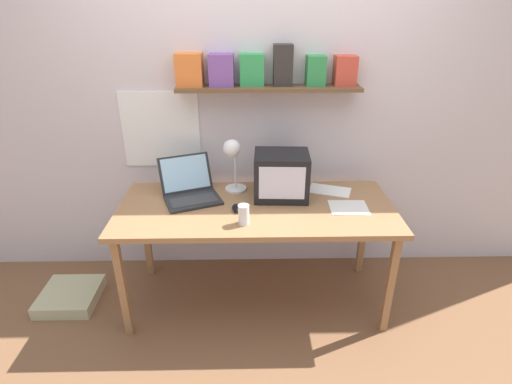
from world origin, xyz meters
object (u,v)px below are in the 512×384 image
printed_handout (349,208)px  laptop (190,188)px  corner_desk (256,214)px  juice_glass (244,216)px  loose_paper_near_monitor (330,190)px  floor_cushion (70,296)px  computer_mouse (237,208)px  desk_lamp (233,156)px  crt_monitor (281,175)px

printed_handout → laptop: bearing=170.0°
corner_desk → juice_glass: 0.27m
loose_paper_near_monitor → floor_cushion: 1.99m
computer_mouse → desk_lamp: bearing=96.5°
crt_monitor → computer_mouse: bearing=-143.5°
crt_monitor → laptop: (-0.61, 0.01, -0.09)m
printed_handout → desk_lamp: bearing=162.3°
printed_handout → floor_cushion: (-1.92, 0.03, -0.71)m
desk_lamp → loose_paper_near_monitor: desk_lamp is taller
corner_desk → computer_mouse: computer_mouse is taller
laptop → floor_cushion: (-0.89, -0.15, -0.77)m
corner_desk → floor_cushion: bearing=-179.7°
juice_glass → crt_monitor: bearing=56.0°
corner_desk → crt_monitor: (0.17, 0.14, 0.21)m
crt_monitor → floor_cushion: (-1.50, -0.15, -0.86)m
computer_mouse → loose_paper_near_monitor: (0.64, 0.28, -0.01)m
laptop → computer_mouse: 0.38m
loose_paper_near_monitor → floor_cushion: size_ratio=0.82×
laptop → loose_paper_near_monitor: 0.97m
corner_desk → loose_paper_near_monitor: size_ratio=5.52×
desk_lamp → printed_handout: bearing=-1.8°
loose_paper_near_monitor → printed_handout: size_ratio=1.28×
loose_paper_near_monitor → printed_handout: 0.27m
desk_lamp → computer_mouse: bearing=-67.5°
desk_lamp → crt_monitor: bearing=5.4°
floor_cushion → computer_mouse: bearing=-2.3°
printed_handout → floor_cushion: printed_handout is taller
laptop → floor_cushion: bearing=168.7°
printed_handout → loose_paper_near_monitor: bearing=105.8°
crt_monitor → loose_paper_near_monitor: 0.39m
laptop → floor_cushion: 1.19m
crt_monitor → printed_handout: size_ratio=1.47×
laptop → desk_lamp: size_ratio=1.19×
crt_monitor → loose_paper_near_monitor: (0.35, 0.08, -0.15)m
computer_mouse → loose_paper_near_monitor: bearing=23.6°
crt_monitor → floor_cushion: 1.74m
juice_glass → computer_mouse: size_ratio=1.07×
crt_monitor → floor_cushion: crt_monitor is taller
laptop → desk_lamp: 0.36m
corner_desk → desk_lamp: 0.41m
laptop → computer_mouse: bearing=-53.4°
crt_monitor → juice_glass: 0.45m
corner_desk → printed_handout: printed_handout is taller
crt_monitor → desk_lamp: size_ratio=0.95×
laptop → loose_paper_near_monitor: (0.96, 0.08, -0.06)m
corner_desk → floor_cushion: (-1.33, -0.01, -0.65)m
desk_lamp → juice_glass: desk_lamp is taller
floor_cushion → printed_handout: bearing=-0.9°
laptop → printed_handout: (1.03, -0.18, -0.06)m
printed_handout → juice_glass: bearing=-164.2°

